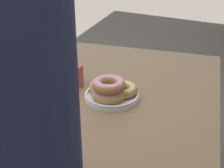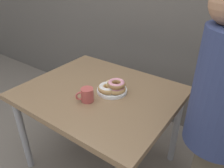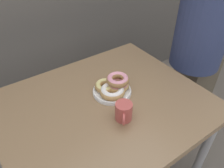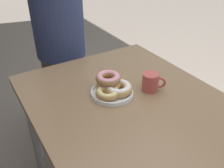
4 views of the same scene
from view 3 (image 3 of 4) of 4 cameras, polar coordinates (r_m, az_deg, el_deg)
name	(u,v)px [view 3 (image 3 of 4)]	position (r m, az deg, el deg)	size (l,w,h in m)	color
dining_table	(105,113)	(1.17, -1.95, -7.57)	(1.04, 0.86, 0.70)	#846647
donut_plate	(113,87)	(1.15, 0.31, -0.74)	(0.23, 0.22, 0.09)	white
coffee_mug	(124,112)	(1.01, 3.08, -7.21)	(0.09, 0.10, 0.09)	#B74C47
person_figure	(200,46)	(1.57, 21.89, 9.15)	(0.39, 0.33, 1.44)	brown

